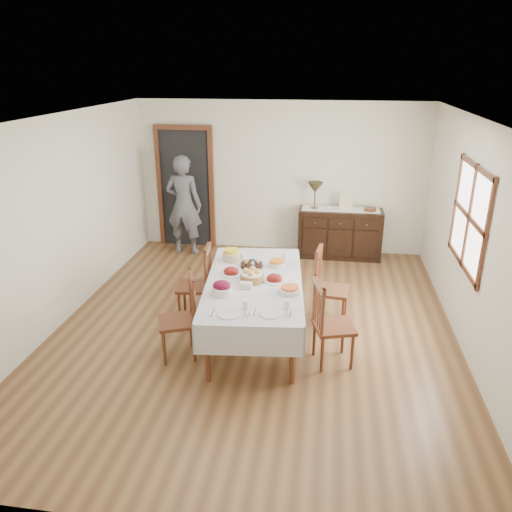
# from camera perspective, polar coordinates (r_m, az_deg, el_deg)

# --- Properties ---
(ground) EXTENTS (6.00, 6.00, 0.00)m
(ground) POSITION_cam_1_polar(r_m,az_deg,el_deg) (6.45, -0.13, -8.21)
(ground) COLOR brown
(room_shell) EXTENTS (5.02, 6.02, 2.65)m
(room_shell) POSITION_cam_1_polar(r_m,az_deg,el_deg) (6.25, -0.89, 7.05)
(room_shell) COLOR white
(room_shell) RESTS_ON ground
(dining_table) EXTENTS (1.34, 2.31, 0.76)m
(dining_table) POSITION_cam_1_polar(r_m,az_deg,el_deg) (5.96, -0.21, -3.63)
(dining_table) COLOR silver
(dining_table) RESTS_ON ground
(chair_left_near) EXTENTS (0.54, 0.54, 0.99)m
(chair_left_near) POSITION_cam_1_polar(r_m,az_deg,el_deg) (5.72, -8.53, -6.83)
(chair_left_near) COLOR #5B2E1A
(chair_left_near) RESTS_ON ground
(chair_left_far) EXTENTS (0.46, 0.46, 1.02)m
(chair_left_far) POSITION_cam_1_polar(r_m,az_deg,el_deg) (6.51, -6.65, -3.02)
(chair_left_far) COLOR #5B2E1A
(chair_left_far) RESTS_ON ground
(chair_right_near) EXTENTS (0.52, 0.52, 1.01)m
(chair_right_near) POSITION_cam_1_polar(r_m,az_deg,el_deg) (5.58, 8.40, -7.52)
(chair_right_near) COLOR #5B2E1A
(chair_right_near) RESTS_ON ground
(chair_right_far) EXTENTS (0.47, 0.47, 1.01)m
(chair_right_far) POSITION_cam_1_polar(r_m,az_deg,el_deg) (6.44, 8.23, -3.38)
(chair_right_far) COLOR #5B2E1A
(chair_right_far) RESTS_ON ground
(sideboard) EXTENTS (1.41, 0.52, 0.85)m
(sideboard) POSITION_cam_1_polar(r_m,az_deg,el_deg) (8.72, 9.54, 2.58)
(sideboard) COLOR black
(sideboard) RESTS_ON ground
(person) EXTENTS (0.61, 0.42, 1.86)m
(person) POSITION_cam_1_polar(r_m,az_deg,el_deg) (8.75, -8.26, 6.15)
(person) COLOR #51535C
(person) RESTS_ON ground
(bread_basket) EXTENTS (0.28, 0.28, 0.17)m
(bread_basket) POSITION_cam_1_polar(r_m,az_deg,el_deg) (5.87, -0.50, -2.33)
(bread_basket) COLOR brown
(bread_basket) RESTS_ON dining_table
(egg_basket) EXTENTS (0.28, 0.28, 0.10)m
(egg_basket) POSITION_cam_1_polar(r_m,az_deg,el_deg) (6.30, -0.52, -0.96)
(egg_basket) COLOR black
(egg_basket) RESTS_ON dining_table
(ham_platter_a) EXTENTS (0.28, 0.28, 0.11)m
(ham_platter_a) POSITION_cam_1_polar(r_m,az_deg,el_deg) (6.08, -2.85, -1.85)
(ham_platter_a) COLOR silver
(ham_platter_a) RESTS_ON dining_table
(ham_platter_b) EXTENTS (0.27, 0.27, 0.11)m
(ham_platter_b) POSITION_cam_1_polar(r_m,az_deg,el_deg) (5.89, 2.13, -2.64)
(ham_platter_b) COLOR silver
(ham_platter_b) RESTS_ON dining_table
(beet_bowl) EXTENTS (0.24, 0.24, 0.16)m
(beet_bowl) POSITION_cam_1_polar(r_m,az_deg,el_deg) (5.58, -3.93, -3.69)
(beet_bowl) COLOR silver
(beet_bowl) RESTS_ON dining_table
(carrot_bowl) EXTENTS (0.20, 0.20, 0.09)m
(carrot_bowl) POSITION_cam_1_polar(r_m,az_deg,el_deg) (6.31, 2.40, -0.86)
(carrot_bowl) COLOR silver
(carrot_bowl) RESTS_ON dining_table
(pineapple_bowl) EXTENTS (0.24, 0.24, 0.15)m
(pineapple_bowl) POSITION_cam_1_polar(r_m,az_deg,el_deg) (6.51, -2.79, 0.10)
(pineapple_bowl) COLOR beige
(pineapple_bowl) RESTS_ON dining_table
(casserole_dish) EXTENTS (0.26, 0.26, 0.08)m
(casserole_dish) POSITION_cam_1_polar(r_m,az_deg,el_deg) (5.61, 3.91, -3.89)
(casserole_dish) COLOR silver
(casserole_dish) RESTS_ON dining_table
(butter_dish) EXTENTS (0.15, 0.10, 0.07)m
(butter_dish) POSITION_cam_1_polar(r_m,az_deg,el_deg) (5.71, -1.15, -3.37)
(butter_dish) COLOR silver
(butter_dish) RESTS_ON dining_table
(setting_left) EXTENTS (0.43, 0.31, 0.10)m
(setting_left) POSITION_cam_1_polar(r_m,az_deg,el_deg) (5.18, -2.51, -6.27)
(setting_left) COLOR silver
(setting_left) RESTS_ON dining_table
(setting_right) EXTENTS (0.43, 0.31, 0.10)m
(setting_right) POSITION_cam_1_polar(r_m,az_deg,el_deg) (5.20, 2.30, -6.19)
(setting_right) COLOR silver
(setting_right) RESTS_ON dining_table
(glass_far_a) EXTENTS (0.06, 0.06, 0.09)m
(glass_far_a) POSITION_cam_1_polar(r_m,az_deg,el_deg) (6.51, -1.49, -0.08)
(glass_far_a) COLOR white
(glass_far_a) RESTS_ON dining_table
(glass_far_b) EXTENTS (0.06, 0.06, 0.09)m
(glass_far_b) POSITION_cam_1_polar(r_m,az_deg,el_deg) (6.54, 3.36, -0.02)
(glass_far_b) COLOR white
(glass_far_b) RESTS_ON dining_table
(runner) EXTENTS (1.30, 0.35, 0.01)m
(runner) POSITION_cam_1_polar(r_m,az_deg,el_deg) (8.62, 9.66, 5.31)
(runner) COLOR white
(runner) RESTS_ON sideboard
(table_lamp) EXTENTS (0.26, 0.26, 0.46)m
(table_lamp) POSITION_cam_1_polar(r_m,az_deg,el_deg) (8.50, 6.78, 7.69)
(table_lamp) COLOR brown
(table_lamp) RESTS_ON sideboard
(picture_frame) EXTENTS (0.22, 0.08, 0.28)m
(picture_frame) POSITION_cam_1_polar(r_m,az_deg,el_deg) (8.55, 10.25, 6.09)
(picture_frame) COLOR beige
(picture_frame) RESTS_ON sideboard
(deco_bowl) EXTENTS (0.20, 0.20, 0.06)m
(deco_bowl) POSITION_cam_1_polar(r_m,az_deg,el_deg) (8.59, 12.91, 5.20)
(deco_bowl) COLOR #5B2E1A
(deco_bowl) RESTS_ON sideboard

